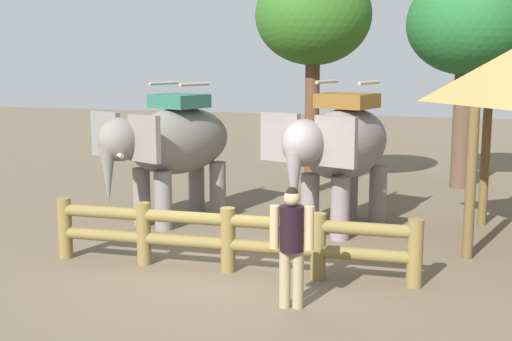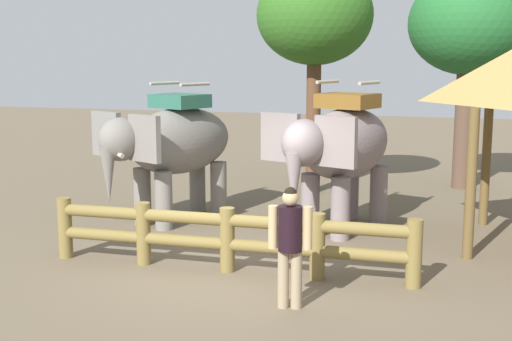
{
  "view_description": "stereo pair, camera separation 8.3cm",
  "coord_description": "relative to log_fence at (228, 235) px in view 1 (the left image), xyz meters",
  "views": [
    {
      "loc": [
        3.44,
        -10.19,
        3.44
      ],
      "look_at": [
        0.0,
        1.46,
        1.4
      ],
      "focal_mm": 47.84,
      "sensor_mm": 36.0,
      "label": 1
    },
    {
      "loc": [
        3.52,
        -10.17,
        3.44
      ],
      "look_at": [
        0.0,
        1.46,
        1.4
      ],
      "focal_mm": 47.84,
      "sensor_mm": 36.0,
      "label": 2
    }
  ],
  "objects": [
    {
      "name": "elephant_near_left",
      "position": [
        -2.18,
        2.85,
        1.04
      ],
      "size": [
        2.57,
        3.46,
        2.92
      ],
      "color": "slate",
      "rests_on": "ground"
    },
    {
      "name": "log_fence",
      "position": [
        0.0,
        0.0,
        0.0
      ],
      "size": [
        6.11,
        0.39,
        1.05
      ],
      "color": "olive",
      "rests_on": "ground"
    },
    {
      "name": "tourist_woman_in_black",
      "position": [
        1.36,
        -1.29,
        0.38
      ],
      "size": [
        0.6,
        0.38,
        1.7
      ],
      "color": "#998667",
      "rests_on": "ground"
    },
    {
      "name": "ground_plane",
      "position": [
        0.0,
        0.13,
        -0.6
      ],
      "size": [
        60.0,
        60.0,
        0.0
      ],
      "primitive_type": "plane",
      "color": "brown"
    },
    {
      "name": "elephant_center",
      "position": [
        1.29,
        3.11,
        1.07
      ],
      "size": [
        2.46,
        3.55,
        2.98
      ],
      "color": "gray",
      "rests_on": "ground"
    },
    {
      "name": "tree_back_center",
      "position": [
        -0.08,
        6.85,
        3.78
      ],
      "size": [
        2.88,
        2.88,
        5.67
      ],
      "color": "brown",
      "rests_on": "ground"
    },
    {
      "name": "tree_far_left",
      "position": [
        3.6,
        8.49,
        3.58
      ],
      "size": [
        3.09,
        3.09,
        5.59
      ],
      "color": "brown",
      "rests_on": "ground"
    }
  ]
}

